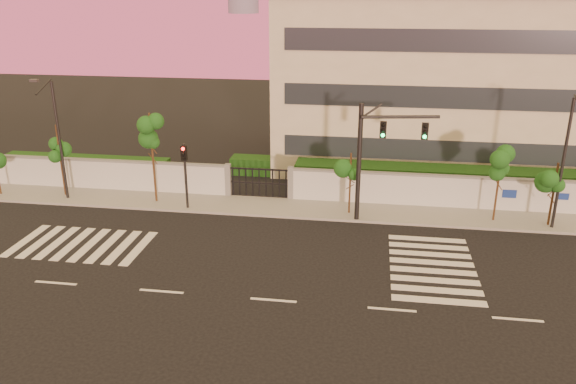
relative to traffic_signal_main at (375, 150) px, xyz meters
The scene contains 15 objects.
ground 10.94m from the traffic_signal_main, 113.80° to the right, with size 120.00×120.00×0.00m, color black.
sidewalk 6.00m from the traffic_signal_main, 162.28° to the left, with size 60.00×3.00×0.15m, color gray.
perimeter_wall 5.82m from the traffic_signal_main, 144.73° to the left, with size 60.00×0.36×2.20m.
hedge_row 7.15m from the traffic_signal_main, 117.59° to the left, with size 41.00×4.25×1.80m.
institutional_building 13.83m from the traffic_signal_main, 68.87° to the left, with size 24.40×12.40×12.25m.
road_markings 8.93m from the traffic_signal_main, 136.00° to the right, with size 57.00×7.62×0.02m.
street_tree_b 19.41m from the traffic_signal_main, behind, with size 1.64×1.30×4.69m.
street_tree_c 13.24m from the traffic_signal_main, behind, with size 1.54×1.22×5.67m.
street_tree_d 2.20m from the traffic_signal_main, 144.63° to the left, with size 1.34×1.06×3.78m.
street_tree_e 7.05m from the traffic_signal_main, ahead, with size 1.42×1.13×4.19m.
street_tree_f 9.92m from the traffic_signal_main, ahead, with size 1.52×1.21×3.74m.
traffic_signal_main is the anchor object (origin of this frame).
traffic_signal_secondary 11.09m from the traffic_signal_main, behind, with size 0.32×0.32×4.11m.
streetlight_west 18.96m from the traffic_signal_main, behind, with size 0.47×1.87×7.79m.
streetlight_east 9.86m from the traffic_signal_main, ahead, with size 0.46×1.84×7.66m.
Camera 1 is at (3.73, -20.61, 12.57)m, focal length 35.00 mm.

